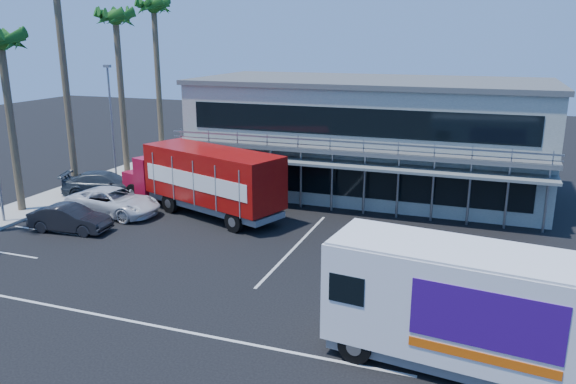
% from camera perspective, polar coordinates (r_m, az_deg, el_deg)
% --- Properties ---
extents(ground, '(120.00, 120.00, 0.00)m').
position_cam_1_polar(ground, '(25.57, -5.77, -7.31)').
color(ground, black).
rests_on(ground, ground).
extents(building, '(22.40, 12.00, 7.30)m').
position_cam_1_polar(building, '(37.40, 8.23, 5.73)').
color(building, gray).
rests_on(building, ground).
extents(curb_strip, '(3.00, 32.00, 0.16)m').
position_cam_1_polar(curb_strip, '(38.45, -22.37, -0.49)').
color(curb_strip, '#A5A399').
rests_on(curb_strip, ground).
extents(palm_c, '(2.80, 2.80, 10.75)m').
position_cam_1_polar(palm_c, '(34.99, -27.12, 12.74)').
color(palm_c, brown).
rests_on(palm_c, ground).
extents(palm_e, '(2.80, 2.80, 12.25)m').
position_cam_1_polar(palm_e, '(42.41, -17.07, 15.75)').
color(palm_e, brown).
rests_on(palm_e, ground).
extents(palm_f, '(2.80, 2.80, 13.25)m').
position_cam_1_polar(palm_f, '(47.20, -13.44, 16.98)').
color(palm_f, brown).
rests_on(palm_f, ground).
extents(light_pole_far, '(0.50, 0.25, 8.09)m').
position_cam_1_polar(light_pole_far, '(40.85, -17.50, 7.19)').
color(light_pole_far, gray).
rests_on(light_pole_far, ground).
extents(red_truck, '(11.61, 6.39, 3.84)m').
position_cam_1_polar(red_truck, '(32.38, -8.62, 1.42)').
color(red_truck, maroon).
rests_on(red_truck, ground).
extents(white_van, '(8.20, 3.66, 3.87)m').
position_cam_1_polar(white_van, '(17.99, 16.98, -10.96)').
color(white_van, white).
rests_on(white_van, ground).
extents(parked_car_b, '(4.38, 1.87, 1.40)m').
position_cam_1_polar(parked_car_b, '(31.53, -21.27, -2.53)').
color(parked_car_b, black).
rests_on(parked_car_b, ground).
extents(parked_car_c, '(5.69, 2.91, 1.54)m').
position_cam_1_polar(parked_car_c, '(33.65, -17.29, -0.95)').
color(parked_car_c, silver).
rests_on(parked_car_c, ground).
extents(parked_car_d, '(5.80, 3.92, 1.56)m').
position_cam_1_polar(parked_car_d, '(37.87, -18.06, 0.79)').
color(parked_car_d, '#2B3239').
rests_on(parked_car_d, ground).
extents(parked_car_e, '(4.96, 2.06, 1.68)m').
position_cam_1_polar(parked_car_e, '(38.73, -11.67, 1.64)').
color(parked_car_e, gray).
rests_on(parked_car_e, ground).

